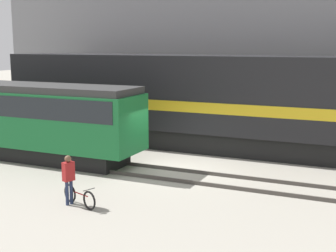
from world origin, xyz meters
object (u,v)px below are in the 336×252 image
object	(u,v)px
freight_locomotive	(211,101)
streetcar	(14,115)
person	(69,175)
bicycle	(79,197)

from	to	relation	value
freight_locomotive	streetcar	distance (m)	9.29
freight_locomotive	streetcar	xyz separation A→B (m)	(-7.74, -5.13, -0.48)
freight_locomotive	person	bearing A→B (deg)	-98.66
streetcar	bicycle	bearing A→B (deg)	-33.56
freight_locomotive	streetcar	bearing A→B (deg)	-146.48
freight_locomotive	streetcar	size ratio (longest dim) A/B	1.74
bicycle	person	distance (m)	0.78
streetcar	bicycle	xyz separation A→B (m)	(6.67, -4.42, -1.63)
freight_locomotive	person	xyz separation A→B (m)	(-1.46, -9.56, -1.43)
freight_locomotive	person	size ratio (longest dim) A/B	13.40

